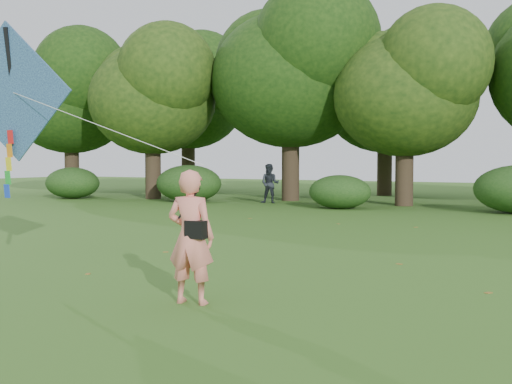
% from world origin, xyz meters
% --- Properties ---
extents(ground, '(100.00, 100.00, 0.00)m').
position_xyz_m(ground, '(0.00, 0.00, 0.00)').
color(ground, '#265114').
rests_on(ground, ground).
extents(man_kite_flyer, '(0.77, 0.56, 1.96)m').
position_xyz_m(man_kite_flyer, '(0.03, -0.69, 0.98)').
color(man_kite_flyer, '#EE8170').
rests_on(man_kite_flyer, ground).
extents(bystander_left, '(1.02, 0.86, 1.87)m').
position_xyz_m(bystander_left, '(-8.03, 18.68, 0.93)').
color(bystander_left, '#22272E').
rests_on(bystander_left, ground).
extents(crossbody_bag, '(0.43, 0.20, 0.74)m').
position_xyz_m(crossbody_bag, '(0.15, -0.72, 1.11)').
color(crossbody_bag, black).
rests_on(crossbody_bag, ground).
extents(flying_kite, '(6.16, 1.29, 3.32)m').
position_xyz_m(flying_kite, '(-4.56, 0.26, 3.33)').
color(flying_kite, '#264FA7').
rests_on(flying_kite, ground).
extents(tree_line, '(54.70, 15.30, 9.48)m').
position_xyz_m(tree_line, '(1.67, 22.88, 5.60)').
color(tree_line, '#3A2D1E').
rests_on(tree_line, ground).
extents(shrub_band, '(39.15, 3.22, 1.88)m').
position_xyz_m(shrub_band, '(-0.72, 17.60, 0.86)').
color(shrub_band, '#264919').
rests_on(shrub_band, ground).
extents(fallen_leaves, '(11.21, 12.57, 0.01)m').
position_xyz_m(fallen_leaves, '(0.72, 6.67, 0.01)').
color(fallen_leaves, brown).
rests_on(fallen_leaves, ground).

